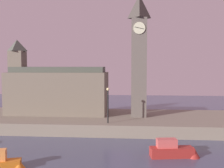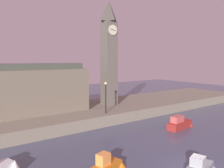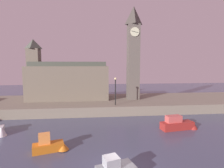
% 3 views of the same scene
% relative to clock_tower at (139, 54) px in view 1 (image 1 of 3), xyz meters
% --- Properties ---
extents(far_embankment, '(70.00, 12.00, 1.50)m').
position_rel_clock_tower_xyz_m(far_embankment, '(-5.50, -0.11, -9.30)').
color(far_embankment, slate).
rests_on(far_embankment, ground).
extents(clock_tower, '(2.27, 2.31, 16.56)m').
position_rel_clock_tower_xyz_m(clock_tower, '(0.00, 0.00, 0.00)').
color(clock_tower, '#5B544C').
rests_on(clock_tower, far_embankment).
extents(parliament_hall, '(14.34, 5.75, 10.80)m').
position_rel_clock_tower_xyz_m(parliament_hall, '(-12.22, 1.38, -5.11)').
color(parliament_hall, '#6B6051').
rests_on(parliament_hall, far_embankment).
extents(streetlamp, '(0.36, 0.36, 4.32)m').
position_rel_clock_tower_xyz_m(streetlamp, '(-3.82, -4.75, -5.89)').
color(streetlamp, black).
rests_on(streetlamp, far_embankment).
extents(boat_dinghy_red, '(4.72, 1.86, 1.70)m').
position_rel_clock_tower_xyz_m(boat_dinghy_red, '(3.14, -11.99, -9.44)').
color(boat_dinghy_red, maroon).
rests_on(boat_dinghy_red, ground).
extents(boat_patrol_orange, '(3.36, 1.77, 1.64)m').
position_rel_clock_tower_xyz_m(boat_patrol_orange, '(-11.12, -16.12, -9.52)').
color(boat_patrol_orange, orange).
rests_on(boat_patrol_orange, ground).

